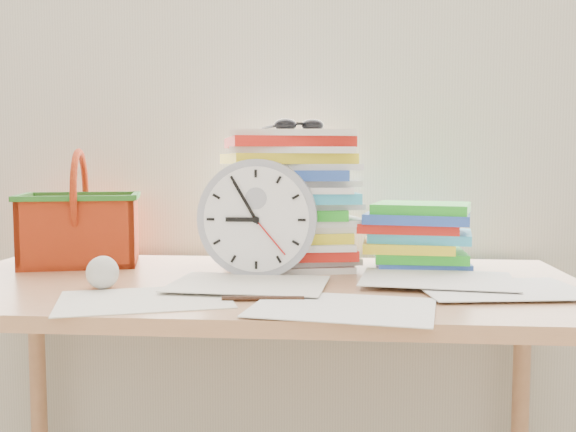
# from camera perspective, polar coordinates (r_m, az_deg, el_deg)

# --- Properties ---
(curtain) EXTENTS (2.40, 0.01, 2.50)m
(curtain) POSITION_cam_1_polar(r_m,az_deg,el_deg) (1.77, -1.23, 14.35)
(curtain) COLOR beige
(curtain) RESTS_ON room_shell
(desk) EXTENTS (1.40, 0.70, 0.75)m
(desk) POSITION_cam_1_polar(r_m,az_deg,el_deg) (1.41, -2.82, -8.73)
(desk) COLOR tan
(desk) RESTS_ON ground
(paper_stack) EXTENTS (0.38, 0.34, 0.33)m
(paper_stack) POSITION_cam_1_polar(r_m,az_deg,el_deg) (1.55, 0.02, 1.45)
(paper_stack) COLOR white
(paper_stack) RESTS_ON desk
(clock) EXTENTS (0.26, 0.05, 0.26)m
(clock) POSITION_cam_1_polar(r_m,az_deg,el_deg) (1.42, -2.71, -0.21)
(clock) COLOR #9C9FAD
(clock) RESTS_ON desk
(sunglasses) EXTENTS (0.17, 0.16, 0.03)m
(sunglasses) POSITION_cam_1_polar(r_m,az_deg,el_deg) (1.57, 0.98, 8.08)
(sunglasses) COLOR black
(sunglasses) RESTS_ON paper_stack
(book_stack) EXTENTS (0.29, 0.24, 0.16)m
(book_stack) POSITION_cam_1_polar(r_m,az_deg,el_deg) (1.56, 11.15, -1.75)
(book_stack) COLOR white
(book_stack) RESTS_ON desk
(basket) EXTENTS (0.33, 0.29, 0.28)m
(basket) POSITION_cam_1_polar(r_m,az_deg,el_deg) (1.68, -17.98, 0.66)
(basket) COLOR #BA3712
(basket) RESTS_ON desk
(crumpled_ball) EXTENTS (0.07, 0.07, 0.07)m
(crumpled_ball) POSITION_cam_1_polar(r_m,az_deg,el_deg) (1.35, -16.18, -4.82)
(crumpled_ball) COLOR silver
(crumpled_ball) RESTS_ON desk
(pen) EXTENTS (0.15, 0.02, 0.01)m
(pen) POSITION_cam_1_polar(r_m,az_deg,el_deg) (1.19, -2.24, -7.34)
(pen) COLOR black
(pen) RESTS_ON desk
(scattered_papers) EXTENTS (1.26, 0.42, 0.02)m
(scattered_papers) POSITION_cam_1_polar(r_m,az_deg,el_deg) (1.40, -2.83, -5.51)
(scattered_papers) COLOR white
(scattered_papers) RESTS_ON desk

